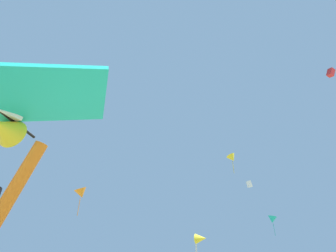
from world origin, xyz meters
The scene contains 7 objects.
held_stunt_kite centered at (0.08, -0.02, 2.21)m, with size 1.73×1.15×0.40m.
distant_kite_teal_high_right centered at (-0.71, 29.74, 6.33)m, with size 1.14×1.01×2.05m.
distant_kite_white_high_left centered at (-2.53, 30.01, 10.58)m, with size 0.74×0.84×0.96m.
distant_kite_yellow_mid_right centered at (-2.64, 22.46, 11.02)m, with size 1.27×1.21×2.07m.
distant_kite_orange_overhead_distant centered at (-10.43, 11.35, 5.74)m, with size 1.09×1.16×1.91m.
distant_kite_red_mid_left centered at (7.30, 20.59, 16.54)m, with size 0.85×0.62×0.89m.
marker_flag centered at (-0.44, 5.75, 1.76)m, with size 0.30×0.24×2.03m.
Camera 1 is at (1.95, -0.92, 1.08)m, focal length 27.27 mm.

